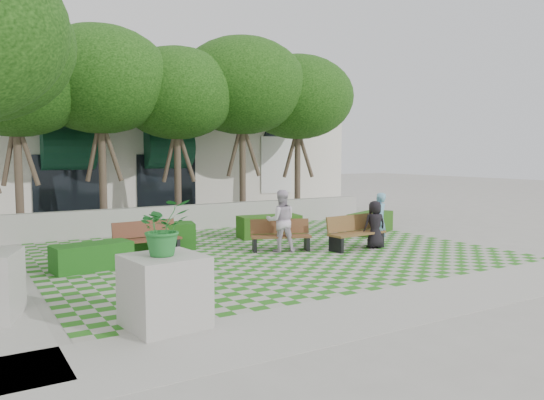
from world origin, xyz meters
TOP-DOWN VIEW (x-y plane):
  - ground at (0.00, 0.00)m, footprint 90.00×90.00m
  - lawn at (0.00, 1.00)m, footprint 12.00×12.00m
  - sidewalk_south at (0.00, -4.70)m, footprint 16.00×2.00m
  - retaining_wall at (0.00, 6.20)m, footprint 15.00×0.36m
  - bench_east at (2.47, 0.13)m, footprint 1.89×0.78m
  - bench_mid at (0.49, 1.01)m, footprint 1.76×1.18m
  - bench_west at (-2.97, 2.27)m, footprint 1.79×0.70m
  - hedge_east at (4.89, 2.20)m, footprint 2.20×1.57m
  - hedge_midright at (1.47, 3.27)m, footprint 2.14×1.10m
  - hedge_midleft at (-2.48, 2.96)m, footprint 2.29×1.35m
  - hedge_west at (-4.64, 1.21)m, footprint 1.89×0.99m
  - planter_front at (-4.60, -3.62)m, footprint 1.26×1.26m
  - person_blue at (3.34, 0.08)m, footprint 0.66×0.52m
  - person_dark at (3.03, -0.07)m, footprint 0.76×0.59m
  - person_white at (0.43, 0.89)m, footprint 1.03×0.94m
  - tree_row at (-1.86, 5.95)m, footprint 17.70×13.40m
  - building at (0.93, 14.08)m, footprint 18.00×8.92m

SIDE VIEW (x-z plane):
  - ground at x=0.00m, z-range 0.00..0.00m
  - sidewalk_south at x=0.00m, z-range 0.00..0.01m
  - lawn at x=0.00m, z-range 0.01..0.01m
  - hedge_west at x=-4.64m, z-range 0.00..0.63m
  - hedge_east at x=4.89m, z-range 0.00..0.71m
  - hedge_midright at x=1.47m, z-range 0.00..0.71m
  - hedge_midleft at x=-2.48m, z-range 0.00..0.75m
  - bench_mid at x=0.49m, z-range -0.02..0.86m
  - bench_west at x=-2.97m, z-range -0.02..0.91m
  - retaining_wall at x=0.00m, z-range 0.00..0.90m
  - bench_east at x=2.47m, z-range -0.02..0.95m
  - person_dark at x=3.03m, z-range 0.00..1.38m
  - person_blue at x=3.34m, z-range 0.00..1.59m
  - planter_front at x=-4.60m, z-range -0.19..1.84m
  - person_white at x=0.43m, z-range 0.00..1.73m
  - building at x=0.93m, z-range -0.06..5.09m
  - tree_row at x=-1.86m, z-range 1.47..8.88m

